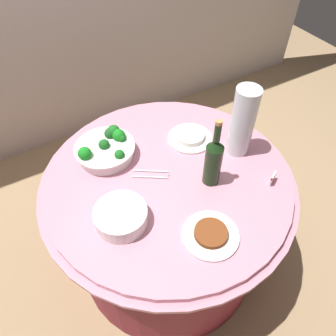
% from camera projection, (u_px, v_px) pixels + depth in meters
% --- Properties ---
extents(ground_plane, '(6.00, 6.00, 0.00)m').
position_uv_depth(ground_plane, '(168.00, 254.00, 1.99)').
color(ground_plane, '#9E7F5B').
extents(buffet_table, '(1.16, 1.16, 0.74)m').
position_uv_depth(buffet_table, '(168.00, 220.00, 1.71)').
color(buffet_table, maroon).
rests_on(buffet_table, ground_plane).
extents(broccoli_bowl, '(0.28, 0.28, 0.11)m').
position_uv_depth(broccoli_bowl, '(106.00, 149.00, 1.49)').
color(broccoli_bowl, white).
rests_on(broccoli_bowl, buffet_table).
extents(plate_stack, '(0.21, 0.21, 0.07)m').
position_uv_depth(plate_stack, '(121.00, 216.00, 1.25)').
color(plate_stack, white).
rests_on(plate_stack, buffet_table).
extents(wine_bottle, '(0.07, 0.07, 0.34)m').
position_uv_depth(wine_bottle, '(213.00, 160.00, 1.32)').
color(wine_bottle, black).
rests_on(wine_bottle, buffet_table).
extents(decorative_fruit_vase, '(0.11, 0.11, 0.34)m').
position_uv_depth(decorative_fruit_vase, '(242.00, 125.00, 1.44)').
color(decorative_fruit_vase, silver).
rests_on(decorative_fruit_vase, buffet_table).
extents(serving_tongs, '(0.16, 0.12, 0.01)m').
position_uv_depth(serving_tongs, '(152.00, 174.00, 1.44)').
color(serving_tongs, silver).
rests_on(serving_tongs, buffet_table).
extents(food_plate_stir_fry, '(0.22, 0.22, 0.03)m').
position_uv_depth(food_plate_stir_fry, '(211.00, 234.00, 1.22)').
color(food_plate_stir_fry, white).
rests_on(food_plate_stir_fry, buffet_table).
extents(food_plate_rice, '(0.22, 0.22, 0.04)m').
position_uv_depth(food_plate_rice, '(190.00, 137.00, 1.59)').
color(food_plate_rice, white).
rests_on(food_plate_rice, buffet_table).
extents(label_placard_front, '(0.05, 0.03, 0.05)m').
position_uv_depth(label_placard_front, '(273.00, 178.00, 1.39)').
color(label_placard_front, white).
rests_on(label_placard_front, buffet_table).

